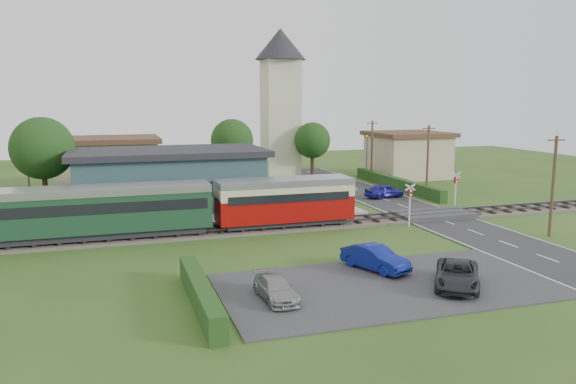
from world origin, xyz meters
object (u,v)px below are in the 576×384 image
object	(u,v)px
station_building	(169,180)
house_west	(107,163)
crossing_signal_near	(410,199)
house_east	(407,154)
pedestrian_far	(123,211)
car_park_dark	(457,275)
equipment_hut	(63,209)
car_on_road	(384,191)
car_park_blue	(375,258)
car_park_silver	(276,289)
church_tower	(280,92)
pedestrian_near	(250,205)
crossing_signal_far	(456,185)
train	(36,213)

from	to	relation	value
station_building	house_west	xyz separation A→B (m)	(-5.00, 14.01, 0.10)
house_west	crossing_signal_near	distance (m)	33.22
house_east	pedestrian_far	xyz separation A→B (m)	(-33.96, -18.56, -1.46)
house_west	house_east	bearing A→B (deg)	-1.64
car_park_dark	house_west	bearing A→B (deg)	147.82
equipment_hut	crossing_signal_near	distance (m)	25.04
station_building	crossing_signal_near	bearing A→B (deg)	-34.81
car_on_road	pedestrian_far	size ratio (longest dim) A/B	2.21
car_park_blue	car_park_silver	distance (m)	7.15
church_tower	car_on_road	bearing A→B (deg)	-72.09
equipment_hut	crossing_signal_near	world-z (taller)	crossing_signal_near
car_park_silver	pedestrian_far	world-z (taller)	pedestrian_far
house_west	car_park_dark	xyz separation A→B (m)	(16.74, -38.35, -2.08)
car_on_road	pedestrian_near	xyz separation A→B (m)	(-15.00, -6.89, 0.68)
house_west	pedestrian_far	world-z (taller)	house_west
pedestrian_near	pedestrian_far	xyz separation A→B (m)	(-9.35, 0.99, -0.06)
equipment_hut	church_tower	size ratio (longest dim) A/B	0.14
church_tower	car_park_blue	size ratio (longest dim) A/B	4.30
crossing_signal_near	pedestrian_far	bearing A→B (deg)	163.99
house_east	crossing_signal_far	size ratio (longest dim) A/B	2.69
car_park_blue	house_west	bearing A→B (deg)	89.36
house_west	car_park_blue	bearing A→B (deg)	-67.81
equipment_hut	station_building	xyz separation A→B (m)	(8.00, 5.79, 0.95)
car_park_silver	pedestrian_near	bearing A→B (deg)	77.48
pedestrian_near	car_park_dark	bearing A→B (deg)	117.47
crossing_signal_far	car_park_silver	distance (m)	26.95
house_west	pedestrian_far	size ratio (longest dim) A/B	6.09
car_park_dark	pedestrian_far	size ratio (longest dim) A/B	2.56
equipment_hut	crossing_signal_far	bearing A→B (deg)	-1.46
church_tower	pedestrian_far	bearing A→B (deg)	-130.04
house_west	pedestrian_near	bearing A→B (deg)	-63.19
church_tower	pedestrian_near	world-z (taller)	church_tower
crossing_signal_near	car_park_blue	distance (m)	11.76
station_building	pedestrian_near	size ratio (longest dim) A/B	8.44
crossing_signal_near	car_park_blue	xyz separation A→B (m)	(-7.33, -9.09, -1.39)
car_park_silver	car_park_dark	world-z (taller)	car_park_dark
car_park_dark	car_on_road	bearing A→B (deg)	104.93
church_tower	pedestrian_far	distance (m)	30.78
station_building	church_tower	bearing A→B (deg)	48.59
church_tower	house_east	xyz separation A→B (m)	(15.00, -4.00, -7.43)
pedestrian_near	train	bearing A→B (deg)	17.22
car_park_blue	pedestrian_near	distance (m)	14.44
house_east	car_park_silver	size ratio (longest dim) A/B	2.46
train	church_tower	bearing A→B (deg)	46.85
car_on_road	pedestrian_far	xyz separation A→B (m)	(-24.35, -5.90, 0.62)
crossing_signal_far	car_on_road	distance (m)	7.78
church_tower	equipment_hut	bearing A→B (deg)	-135.25
crossing_signal_near	car_park_silver	size ratio (longest dim) A/B	0.92
station_building	car_park_dark	size ratio (longest dim) A/B	3.53
car_park_blue	house_east	bearing A→B (deg)	35.18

